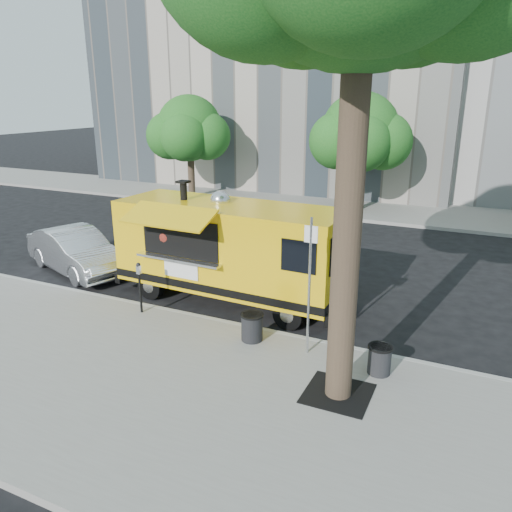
{
  "coord_description": "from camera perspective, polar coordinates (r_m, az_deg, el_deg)",
  "views": [
    {
      "loc": [
        4.62,
        -10.74,
        5.46
      ],
      "look_at": [
        -0.39,
        0.0,
        1.62
      ],
      "focal_mm": 35.0,
      "sensor_mm": 36.0,
      "label": 1
    }
  ],
  "objects": [
    {
      "name": "parking_meter",
      "position": [
        12.9,
        -13.17,
        -2.88
      ],
      "size": [
        0.11,
        0.11,
        1.33
      ],
      "color": "black",
      "rests_on": "sidewalk"
    },
    {
      "name": "sidewalk",
      "position": [
        9.79,
        -8.15,
        -15.64
      ],
      "size": [
        60.0,
        6.0,
        0.15
      ],
      "primitive_type": "cube",
      "color": "gray",
      "rests_on": "ground"
    },
    {
      "name": "curb",
      "position": [
        12.11,
        -0.18,
        -8.47
      ],
      "size": [
        60.0,
        0.14,
        0.16
      ],
      "primitive_type": "cube",
      "color": "#999993",
      "rests_on": "ground"
    },
    {
      "name": "ground",
      "position": [
        12.91,
        1.59,
        -7.1
      ],
      "size": [
        120.0,
        120.0,
        0.0
      ],
      "primitive_type": "plane",
      "color": "black",
      "rests_on": "ground"
    },
    {
      "name": "tree_well",
      "position": [
        9.76,
        9.34,
        -15.24
      ],
      "size": [
        1.2,
        1.2,
        0.02
      ],
      "primitive_type": "cube",
      "color": "black",
      "rests_on": "sidewalk"
    },
    {
      "name": "trash_bin_right",
      "position": [
        11.36,
        -0.46,
        -8.03
      ],
      "size": [
        0.53,
        0.53,
        0.63
      ],
      "color": "black",
      "rests_on": "sidewalk"
    },
    {
      "name": "far_tree_b",
      "position": [
        24.16,
        11.83,
        13.71
      ],
      "size": [
        3.6,
        3.6,
        5.5
      ],
      "color": "#33261C",
      "rests_on": "far_sidewalk"
    },
    {
      "name": "sign_post",
      "position": [
        10.34,
        6.14,
        -2.61
      ],
      "size": [
        0.28,
        0.06,
        3.0
      ],
      "color": "silver",
      "rests_on": "sidewalk"
    },
    {
      "name": "far_tree_a",
      "position": [
        27.34,
        -7.62,
        14.25
      ],
      "size": [
        3.42,
        3.42,
        5.36
      ],
      "color": "#33261C",
      "rests_on": "far_sidewalk"
    },
    {
      "name": "food_truck",
      "position": [
        13.45,
        -3.19,
        0.84
      ],
      "size": [
        6.61,
        3.13,
        3.22
      ],
      "rotation": [
        0.0,
        0.0,
        -0.04
      ],
      "color": "yellow",
      "rests_on": "ground"
    },
    {
      "name": "far_sidewalk",
      "position": [
        25.26,
        13.93,
        5.1
      ],
      "size": [
        60.0,
        5.0,
        0.15
      ],
      "primitive_type": "cube",
      "color": "gray",
      "rests_on": "ground"
    },
    {
      "name": "trash_bin_left",
      "position": [
        10.4,
        13.94,
        -11.32
      ],
      "size": [
        0.49,
        0.49,
        0.59
      ],
      "color": "black",
      "rests_on": "sidewalk"
    },
    {
      "name": "sedan",
      "position": [
        16.98,
        -19.88,
        0.54
      ],
      "size": [
        4.48,
        2.82,
        1.39
      ],
      "primitive_type": "imported",
      "rotation": [
        0.0,
        0.0,
        1.23
      ],
      "color": "silver",
      "rests_on": "ground"
    }
  ]
}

